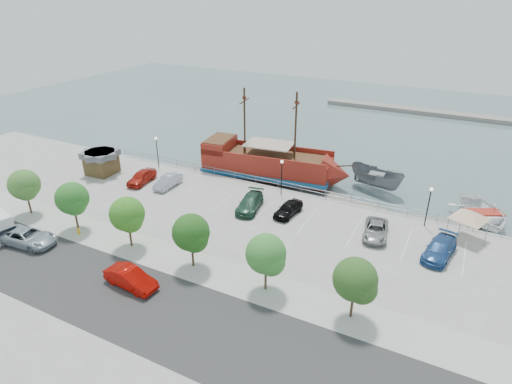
% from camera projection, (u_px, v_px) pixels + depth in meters
% --- Properties ---
extents(ground, '(160.00, 160.00, 0.00)m').
position_uv_depth(ground, '(256.00, 227.00, 45.37)').
color(ground, '#495D60').
extents(land_slab, '(100.00, 58.00, 1.20)m').
position_uv_depth(land_slab, '(112.00, 364.00, 28.36)').
color(land_slab, gray).
rests_on(land_slab, ground).
extents(street, '(100.00, 8.00, 0.04)m').
position_uv_depth(street, '(159.00, 311.00, 32.10)').
color(street, '#333333').
rests_on(street, land_slab).
extents(sidewalk, '(100.00, 4.00, 0.05)m').
position_uv_depth(sidewalk, '(203.00, 269.00, 36.91)').
color(sidewalk, '#ADACA3').
rests_on(sidewalk, land_slab).
extents(seawall_railing, '(50.00, 0.06, 1.00)m').
position_uv_depth(seawall_railing, '(286.00, 186.00, 50.95)').
color(seawall_railing, gray).
rests_on(seawall_railing, land_slab).
extents(far_shore, '(40.00, 3.00, 0.80)m').
position_uv_depth(far_shore, '(426.00, 112.00, 85.17)').
color(far_shore, gray).
rests_on(far_shore, ground).
extents(pirate_ship, '(19.70, 7.55, 12.28)m').
position_uv_depth(pirate_ship, '(277.00, 166.00, 55.31)').
color(pirate_ship, maroon).
rests_on(pirate_ship, ground).
extents(patrol_boat, '(7.73, 4.96, 2.80)m').
position_uv_depth(patrol_boat, '(376.00, 180.00, 52.87)').
color(patrol_boat, slate).
rests_on(patrol_boat, ground).
extents(speedboat, '(8.43, 9.47, 1.62)m').
position_uv_depth(speedboat, '(483.00, 215.00, 46.03)').
color(speedboat, white).
rests_on(speedboat, ground).
extents(dock_west, '(8.02, 4.15, 0.44)m').
position_uv_depth(dock_west, '(199.00, 172.00, 58.16)').
color(dock_west, slate).
rests_on(dock_west, ground).
extents(dock_mid, '(7.44, 3.44, 0.41)m').
position_uv_depth(dock_mid, '(354.00, 205.00, 49.34)').
color(dock_mid, gray).
rests_on(dock_mid, ground).
extents(dock_east, '(7.64, 3.39, 0.42)m').
position_uv_depth(dock_east, '(438.00, 223.00, 45.59)').
color(dock_east, slate).
rests_on(dock_east, ground).
extents(shed, '(3.88, 3.88, 3.02)m').
position_uv_depth(shed, '(101.00, 162.00, 55.10)').
color(shed, '#503D21').
rests_on(shed, land_slab).
extents(canopy_tent, '(5.43, 5.43, 3.44)m').
position_uv_depth(canopy_tent, '(471.00, 210.00, 40.23)').
color(canopy_tent, slate).
rests_on(canopy_tent, land_slab).
extents(street_van, '(5.88, 3.27, 1.56)m').
position_uv_depth(street_van, '(27.00, 237.00, 40.14)').
color(street_van, '#9AA9B1').
rests_on(street_van, street).
extents(street_sedan, '(4.85, 2.04, 1.56)m').
position_uv_depth(street_sedan, '(131.00, 278.00, 34.46)').
color(street_sedan, '#B10A03').
rests_on(street_sedan, street).
extents(fire_hydrant, '(0.27, 0.27, 0.77)m').
position_uv_depth(fire_hydrant, '(79.00, 231.00, 41.84)').
color(fire_hydrant, gold).
rests_on(fire_hydrant, sidewalk).
extents(lamp_post_left, '(0.36, 0.36, 4.28)m').
position_uv_depth(lamp_post_left, '(157.00, 147.00, 56.25)').
color(lamp_post_left, black).
rests_on(lamp_post_left, land_slab).
extents(lamp_post_mid, '(0.36, 0.36, 4.28)m').
position_uv_depth(lamp_post_mid, '(282.00, 171.00, 48.86)').
color(lamp_post_mid, black).
rests_on(lamp_post_mid, land_slab).
extents(lamp_post_right, '(0.36, 0.36, 4.28)m').
position_uv_depth(lamp_post_right, '(429.00, 200.00, 42.30)').
color(lamp_post_right, black).
rests_on(lamp_post_right, land_slab).
extents(tree_a, '(3.30, 3.20, 5.00)m').
position_uv_depth(tree_a, '(25.00, 186.00, 44.39)').
color(tree_a, '#473321').
rests_on(tree_a, sidewalk).
extents(tree_b, '(3.30, 3.20, 5.00)m').
position_uv_depth(tree_b, '(73.00, 200.00, 41.52)').
color(tree_b, '#473321').
rests_on(tree_b, sidewalk).
extents(tree_c, '(3.30, 3.20, 5.00)m').
position_uv_depth(tree_c, '(128.00, 216.00, 38.65)').
color(tree_c, '#473321').
rests_on(tree_c, sidewalk).
extents(tree_d, '(3.30, 3.20, 5.00)m').
position_uv_depth(tree_d, '(192.00, 234.00, 35.77)').
color(tree_d, '#473321').
rests_on(tree_d, sidewalk).
extents(tree_e, '(3.30, 3.20, 5.00)m').
position_uv_depth(tree_e, '(267.00, 256.00, 32.90)').
color(tree_e, '#473321').
rests_on(tree_e, sidewalk).
extents(tree_f, '(3.30, 3.20, 5.00)m').
position_uv_depth(tree_f, '(357.00, 282.00, 30.03)').
color(tree_f, '#473321').
rests_on(tree_f, sidewalk).
extents(parked_car_a, '(2.37, 4.79, 1.57)m').
position_uv_depth(parked_car_a, '(142.00, 177.00, 52.74)').
color(parked_car_a, '#A81C11').
rests_on(parked_car_a, land_slab).
extents(parked_car_b, '(1.58, 4.33, 1.42)m').
position_uv_depth(parked_car_b, '(168.00, 181.00, 51.72)').
color(parked_car_b, '#999EAE').
rests_on(parked_car_b, land_slab).
extents(parked_car_d, '(3.07, 5.52, 1.51)m').
position_uv_depth(parked_car_d, '(250.00, 203.00, 46.47)').
color(parked_car_d, '#234934').
rests_on(parked_car_d, land_slab).
extents(parked_car_e, '(2.21, 4.39, 1.44)m').
position_uv_depth(parked_car_e, '(288.00, 209.00, 45.34)').
color(parked_car_e, black).
rests_on(parked_car_e, land_slab).
extents(parked_car_g, '(2.91, 5.08, 1.34)m').
position_uv_depth(parked_car_g, '(376.00, 230.00, 41.46)').
color(parked_car_g, gray).
rests_on(parked_car_g, land_slab).
extents(parked_car_h, '(2.98, 5.50, 1.51)m').
position_uv_depth(parked_car_h, '(440.00, 249.00, 38.33)').
color(parked_car_h, navy).
rests_on(parked_car_h, land_slab).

